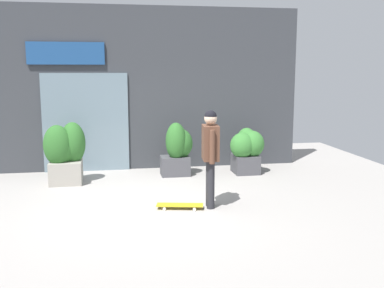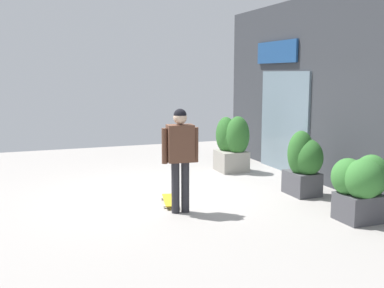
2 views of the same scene
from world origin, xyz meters
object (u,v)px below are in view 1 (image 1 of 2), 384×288
object	(u,v)px
skateboarder	(210,149)
planter_box_right	(65,151)
planter_box_left	(178,148)
skateboard	(180,205)
planter_box_mid	(247,148)

from	to	relation	value
skateboarder	planter_box_right	size ratio (longest dim) A/B	1.32
planter_box_left	skateboarder	bearing A→B (deg)	-85.16
skateboard	planter_box_mid	world-z (taller)	planter_box_mid
skateboarder	planter_box_left	size ratio (longest dim) A/B	1.40
skateboarder	planter_box_left	xyz separation A→B (m)	(-0.21, 2.44, -0.39)
planter_box_mid	planter_box_right	bearing A→B (deg)	-176.25
skateboard	planter_box_right	world-z (taller)	planter_box_right
skateboard	planter_box_mid	xyz separation A→B (m)	(1.88, 2.39, 0.52)
skateboard	planter_box_mid	size ratio (longest dim) A/B	0.80
skateboard	planter_box_right	size ratio (longest dim) A/B	0.64
skateboarder	planter_box_mid	distance (m)	2.77
skateboarder	skateboard	xyz separation A→B (m)	(-0.53, -0.01, -0.95)
skateboarder	planter_box_right	xyz separation A→B (m)	(-2.59, 2.12, -0.34)
skateboard	planter_box_left	distance (m)	2.53
planter_box_left	planter_box_mid	size ratio (longest dim) A/B	1.17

